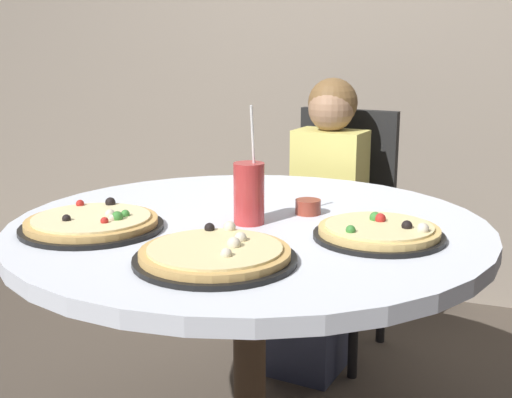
# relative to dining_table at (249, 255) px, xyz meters

# --- Properties ---
(dining_table) EXTENTS (1.26, 1.26, 0.75)m
(dining_table) POSITION_rel_dining_table_xyz_m (0.00, 0.00, 0.00)
(dining_table) COLOR silver
(dining_table) RESTS_ON ground_plane
(chair_wooden) EXTENTS (0.44, 0.44, 0.95)m
(chair_wooden) POSITION_rel_dining_table_xyz_m (0.01, 0.93, -0.13)
(chair_wooden) COLOR black
(chair_wooden) RESTS_ON ground_plane
(diner_child) EXTENTS (0.29, 0.42, 1.08)m
(diner_child) POSITION_rel_dining_table_xyz_m (-0.01, 0.75, -0.17)
(diner_child) COLOR #3F4766
(diner_child) RESTS_ON ground_plane
(pizza_veggie) EXTENTS (0.36, 0.36, 0.05)m
(pizza_veggie) POSITION_rel_dining_table_xyz_m (-0.34, -0.21, 0.11)
(pizza_veggie) COLOR black
(pizza_veggie) RESTS_ON dining_table
(pizza_cheese) EXTENTS (0.36, 0.36, 0.05)m
(pizza_cheese) POSITION_rel_dining_table_xyz_m (0.05, -0.33, 0.11)
(pizza_cheese) COLOR black
(pizza_cheese) RESTS_ON dining_table
(pizza_pepperoni) EXTENTS (0.32, 0.32, 0.05)m
(pizza_pepperoni) POSITION_rel_dining_table_xyz_m (0.35, -0.03, 0.11)
(pizza_pepperoni) COLOR black
(pizza_pepperoni) RESTS_ON dining_table
(soda_cup) EXTENTS (0.08, 0.08, 0.31)m
(soda_cup) POSITION_rel_dining_table_xyz_m (0.01, -0.02, 0.17)
(soda_cup) COLOR #B73333
(soda_cup) RESTS_ON dining_table
(sauce_bowl) EXTENTS (0.07, 0.07, 0.04)m
(sauce_bowl) POSITION_rel_dining_table_xyz_m (0.12, 0.13, 0.11)
(sauce_bowl) COLOR brown
(sauce_bowl) RESTS_ON dining_table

